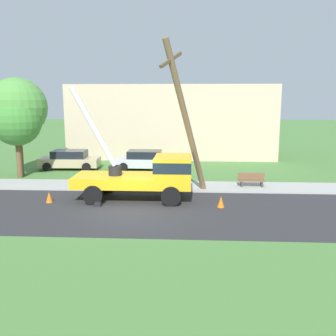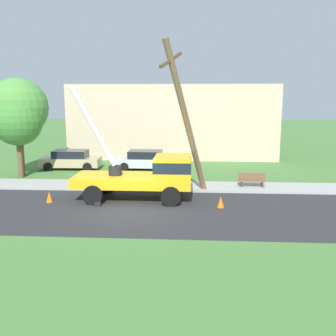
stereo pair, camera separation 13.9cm
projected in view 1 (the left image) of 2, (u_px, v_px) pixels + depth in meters
ground_plane at (153, 166)px, 30.41m from camera, size 120.00×120.00×0.00m
road_asphalt at (130, 210)px, 18.63m from camera, size 80.00×7.40×0.01m
sidewalk_strip at (143, 186)px, 23.51m from camera, size 80.00×2.56×0.10m
utility_truck at (149, 174)px, 20.41m from camera, size 6.76×3.20×5.98m
leaning_utility_pole at (186, 119)px, 20.35m from camera, size 2.57×3.75×8.30m
traffic_cone_ahead at (221, 202)px, 19.13m from camera, size 0.36×0.36×0.56m
traffic_cone_behind at (49, 197)px, 20.01m from camera, size 0.36×0.36×0.56m
parked_sedan_tan at (70, 160)px, 29.02m from camera, size 4.46×2.12×1.42m
parked_sedan_silver at (145, 160)px, 28.88m from camera, size 4.43×2.07×1.42m
park_bench at (251, 180)px, 23.13m from camera, size 1.60×0.45×0.90m
roadside_tree_near at (16, 122)px, 25.39m from camera, size 3.25×3.25×5.44m
roadside_tree_far at (17, 108)px, 25.90m from camera, size 3.99×3.99×6.67m
lowrise_building_backdrop at (172, 121)px, 35.02m from camera, size 18.00×6.00×6.40m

